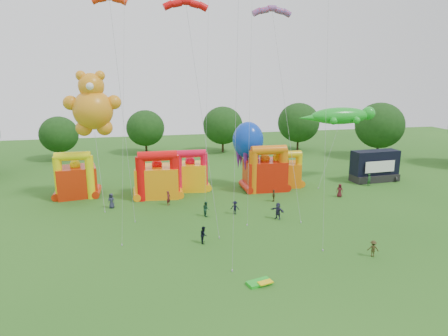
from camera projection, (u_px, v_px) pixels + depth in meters
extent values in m
plane|color=#245919|center=(272.00, 287.00, 31.49)|extent=(160.00, 160.00, 0.00)
cylinder|color=#352314|center=(378.00, 148.00, 78.52)|extent=(0.44, 0.44, 3.72)
ellipsoid|color=#163911|center=(380.00, 125.00, 77.45)|extent=(9.30, 9.30, 8.89)
cylinder|color=#352314|center=(298.00, 142.00, 85.78)|extent=(0.44, 0.44, 3.51)
ellipsoid|color=#163911|center=(299.00, 123.00, 84.77)|extent=(8.77, 8.78, 8.39)
cylinder|color=#352314|center=(223.00, 144.00, 83.99)|extent=(0.44, 0.44, 3.30)
ellipsoid|color=#163911|center=(223.00, 125.00, 83.05)|extent=(8.25, 8.25, 7.88)
cylinder|color=#352314|center=(146.00, 146.00, 82.59)|extent=(0.44, 0.44, 3.09)
ellipsoid|color=#163911|center=(145.00, 128.00, 81.71)|extent=(7.73, 7.72, 7.38)
cylinder|color=#352314|center=(61.00, 153.00, 76.64)|extent=(0.44, 0.44, 2.88)
ellipsoid|color=#163911|center=(59.00, 134.00, 75.81)|extent=(7.20, 7.20, 6.88)
cube|color=red|center=(77.00, 181.00, 54.08)|extent=(5.66, 4.84, 4.10)
cylinder|color=yellow|center=(59.00, 179.00, 52.07)|extent=(1.11, 1.11, 5.86)
cylinder|color=yellow|center=(90.00, 177.00, 52.90)|extent=(1.11, 1.11, 5.86)
cylinder|color=yellow|center=(73.00, 156.00, 51.80)|extent=(4.50, 1.17, 1.17)
sphere|color=yellow|center=(75.00, 165.00, 53.53)|extent=(1.40, 1.40, 1.40)
cube|color=orange|center=(158.00, 181.00, 54.23)|extent=(6.12, 5.12, 4.12)
cylinder|color=red|center=(141.00, 179.00, 52.00)|extent=(1.25, 1.25, 5.89)
cylinder|color=red|center=(175.00, 177.00, 52.93)|extent=(1.25, 1.25, 5.89)
cylinder|color=red|center=(157.00, 156.00, 51.77)|extent=(5.04, 1.31, 1.31)
sphere|color=red|center=(157.00, 164.00, 53.68)|extent=(1.40, 1.40, 1.40)
cube|color=#FFB10D|center=(190.00, 176.00, 57.16)|extent=(5.14, 4.38, 3.87)
cylinder|color=red|center=(179.00, 174.00, 55.32)|extent=(1.01, 1.01, 5.53)
cylinder|color=red|center=(204.00, 172.00, 56.08)|extent=(1.01, 1.01, 5.53)
cylinder|color=red|center=(191.00, 154.00, 55.05)|extent=(4.10, 1.07, 1.07)
sphere|color=red|center=(190.00, 161.00, 56.64)|extent=(1.40, 1.40, 1.40)
cube|color=red|center=(265.00, 175.00, 57.40)|extent=(5.80, 4.73, 4.23)
cylinder|color=orange|center=(253.00, 172.00, 55.19)|extent=(1.23, 1.23, 6.05)
cylinder|color=orange|center=(283.00, 170.00, 56.10)|extent=(1.23, 1.23, 6.05)
cylinder|color=orange|center=(269.00, 150.00, 54.93)|extent=(4.98, 1.29, 1.29)
sphere|color=orange|center=(265.00, 158.00, 56.83)|extent=(1.40, 1.40, 1.40)
cube|color=orange|center=(284.00, 174.00, 59.21)|extent=(4.95, 4.21, 3.49)
cylinder|color=#DDB30B|center=(276.00, 172.00, 57.45)|extent=(0.98, 0.98, 4.99)
cylinder|color=#DDB30B|center=(298.00, 171.00, 58.17)|extent=(0.98, 0.98, 4.99)
cylinder|color=#DDB30B|center=(288.00, 154.00, 57.22)|extent=(3.96, 1.03, 1.03)
sphere|color=#DDB30B|center=(284.00, 161.00, 58.73)|extent=(1.40, 1.40, 1.40)
cube|color=black|center=(374.00, 177.00, 61.96)|extent=(7.48, 3.17, 1.10)
cube|color=black|center=(375.00, 162.00, 61.59)|extent=(7.46, 2.82, 3.67)
cube|color=white|center=(380.00, 167.00, 60.31)|extent=(5.06, 0.37, 1.72)
cylinder|color=black|center=(361.00, 181.00, 60.34)|extent=(0.30, 0.90, 0.90)
cylinder|color=black|center=(395.00, 179.00, 61.57)|extent=(0.30, 0.90, 0.90)
sphere|color=orange|center=(93.00, 110.00, 50.47)|extent=(5.02, 5.02, 5.02)
sphere|color=orange|center=(91.00, 86.00, 49.78)|extent=(3.20, 3.20, 3.20)
sphere|color=orange|center=(81.00, 76.00, 49.25)|extent=(1.26, 1.26, 1.26)
sphere|color=orange|center=(100.00, 76.00, 49.72)|extent=(1.26, 1.26, 1.26)
sphere|color=orange|center=(70.00, 103.00, 49.71)|extent=(1.83, 1.83, 1.83)
sphere|color=orange|center=(114.00, 102.00, 50.81)|extent=(1.83, 1.83, 1.83)
sphere|color=orange|center=(84.00, 128.00, 50.75)|extent=(2.05, 2.05, 2.05)
sphere|color=orange|center=(105.00, 127.00, 51.27)|extent=(2.05, 2.05, 2.05)
sphere|color=white|center=(90.00, 86.00, 48.32)|extent=(0.91, 0.91, 0.91)
ellipsoid|color=green|center=(340.00, 116.00, 60.67)|extent=(9.61, 3.00, 2.55)
sphere|color=green|center=(368.00, 113.00, 61.59)|extent=(2.07, 2.07, 2.07)
cone|color=green|center=(310.00, 118.00, 59.70)|extent=(3.76, 1.50, 1.50)
sphere|color=green|center=(346.00, 118.00, 62.62)|extent=(1.13, 1.13, 1.13)
sphere|color=green|center=(356.00, 120.00, 59.77)|extent=(1.13, 1.13, 1.13)
sphere|color=green|center=(324.00, 119.00, 61.84)|extent=(1.13, 1.13, 1.13)
sphere|color=green|center=(333.00, 121.00, 58.98)|extent=(1.13, 1.13, 1.13)
ellipsoid|color=#0C37B9|center=(248.00, 140.00, 57.31)|extent=(4.42, 4.42, 5.30)
cone|color=#591E8C|center=(257.00, 156.00, 58.18)|extent=(0.99, 0.99, 3.54)
cone|color=#591E8C|center=(250.00, 155.00, 59.21)|extent=(0.99, 0.99, 3.54)
cone|color=#591E8C|center=(241.00, 155.00, 58.91)|extent=(0.99, 0.99, 3.54)
cone|color=#591E8C|center=(238.00, 157.00, 57.58)|extent=(0.99, 0.99, 3.54)
cone|color=#591E8C|center=(245.00, 159.00, 56.55)|extent=(0.99, 0.99, 3.54)
cone|color=#591E8C|center=(255.00, 158.00, 56.85)|extent=(0.99, 0.99, 3.54)
cube|color=green|center=(259.00, 283.00, 31.86)|extent=(2.19, 1.47, 0.24)
cube|color=yellow|center=(265.00, 282.00, 31.62)|extent=(1.31, 0.88, 0.10)
imported|color=#262A40|center=(111.00, 201.00, 49.49)|extent=(1.09, 0.93, 1.90)
imported|color=#57181B|center=(169.00, 198.00, 50.60)|extent=(0.74, 0.81, 1.85)
imported|color=#1A412B|center=(206.00, 209.00, 46.73)|extent=(0.82, 0.98, 1.79)
imported|color=black|center=(235.00, 208.00, 47.41)|extent=(1.20, 0.97, 1.63)
imported|color=#44351B|center=(274.00, 195.00, 52.10)|extent=(0.79, 1.01, 1.59)
imported|color=#292843|center=(278.00, 211.00, 45.80)|extent=(1.53, 1.81, 1.96)
imported|color=#4E161C|center=(340.00, 190.00, 53.94)|extent=(1.06, 0.98, 1.82)
imported|color=#1B441F|center=(369.00, 180.00, 59.22)|extent=(0.80, 0.69, 1.84)
imported|color=black|center=(204.00, 235.00, 39.37)|extent=(0.80, 0.95, 1.72)
imported|color=#393116|center=(373.00, 249.00, 36.49)|extent=(1.15, 0.92, 1.56)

